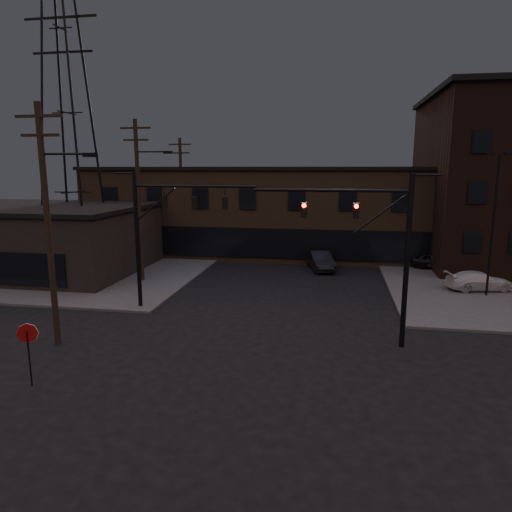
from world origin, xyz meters
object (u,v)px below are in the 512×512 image
(car_crossing, at_px, (320,260))
(parked_car_lot_a, at_px, (437,261))
(traffic_signal_far, at_px, (158,225))
(traffic_signal_near, at_px, (382,242))
(parked_car_lot_b, at_px, (479,281))
(stop_sign, at_px, (28,340))

(car_crossing, bearing_deg, parked_car_lot_a, -7.87)
(traffic_signal_far, relative_size, parked_car_lot_a, 2.04)
(traffic_signal_near, xyz_separation_m, parked_car_lot_b, (7.50, 10.76, -4.16))
(traffic_signal_far, relative_size, car_crossing, 1.74)
(stop_sign, bearing_deg, traffic_signal_far, 82.68)
(traffic_signal_far, bearing_deg, stop_sign, -97.32)
(traffic_signal_near, height_order, stop_sign, traffic_signal_near)
(car_crossing, bearing_deg, parked_car_lot_b, -40.44)
(car_crossing, bearing_deg, traffic_signal_far, -140.12)
(parked_car_lot_a, bearing_deg, car_crossing, 115.54)
(traffic_signal_near, distance_m, parked_car_lot_b, 13.76)
(stop_sign, bearing_deg, parked_car_lot_b, 39.59)
(traffic_signal_near, relative_size, stop_sign, 3.23)
(traffic_signal_far, height_order, parked_car_lot_b, traffic_signal_far)
(stop_sign, distance_m, parked_car_lot_a, 30.56)
(parked_car_lot_a, height_order, parked_car_lot_b, parked_car_lot_a)
(stop_sign, height_order, parked_car_lot_b, stop_sign)
(traffic_signal_near, bearing_deg, parked_car_lot_b, 55.13)
(stop_sign, relative_size, parked_car_lot_a, 0.63)
(traffic_signal_far, height_order, stop_sign, traffic_signal_far)
(traffic_signal_far, xyz_separation_m, car_crossing, (8.88, 12.44, -4.25))
(parked_car_lot_b, bearing_deg, traffic_signal_far, 98.26)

